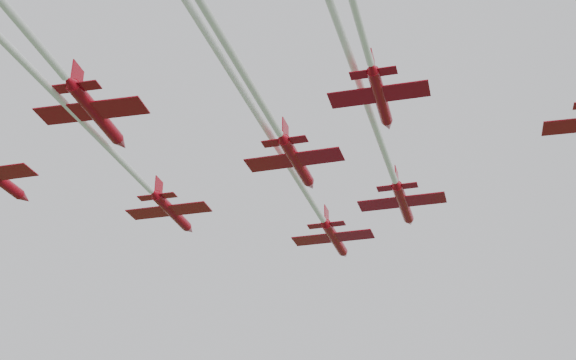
% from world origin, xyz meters
% --- Properties ---
extents(jet_lead, '(10.95, 60.70, 2.91)m').
position_xyz_m(jet_lead, '(0.01, 7.99, 61.28)').
color(jet_lead, '#AB0819').
extents(jet_row2_left, '(10.17, 65.05, 2.71)m').
position_xyz_m(jet_row2_left, '(-16.17, -8.05, 60.13)').
color(jet_row2_left, '#AB0819').
extents(jet_row2_right, '(9.75, 53.90, 2.77)m').
position_xyz_m(jet_row2_right, '(8.94, -0.46, 60.56)').
color(jet_row2_right, '#AB0819').
extents(jet_row3_mid, '(10.03, 54.51, 2.74)m').
position_xyz_m(jet_row3_mid, '(-0.59, -14.04, 59.65)').
color(jet_row3_mid, '#AB0819').
extents(jet_row4_right, '(8.10, 47.95, 2.39)m').
position_xyz_m(jet_row4_right, '(8.42, -23.54, 59.12)').
color(jet_row4_right, '#AB0819').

